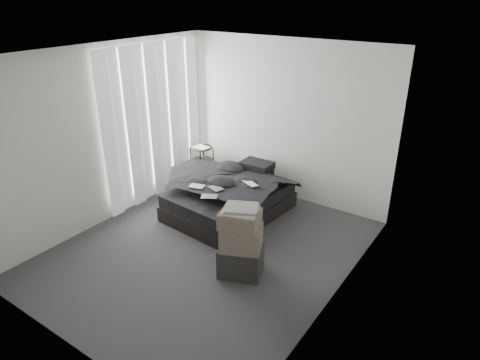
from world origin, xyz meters
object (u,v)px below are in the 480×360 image
Objects in this scene: bed at (229,206)px; laptop at (248,180)px; box_lower at (241,260)px; side_stand at (202,166)px.

bed is 0.63m from laptop.
box_lower is at bearing -43.94° from bed.
laptop is 0.41× the size of side_stand.
bed is at bearing -154.50° from laptop.
bed is 1.26m from side_stand.
laptop is at bearing 120.08° from box_lower.
bed is 1.56m from box_lower.
laptop reaches higher than bed.
box_lower is (1.02, -1.18, 0.07)m from bed.
side_stand is 2.77m from box_lower.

